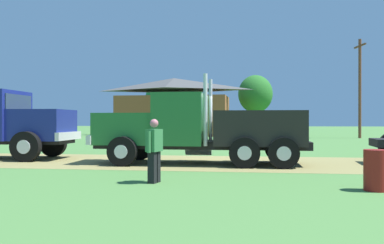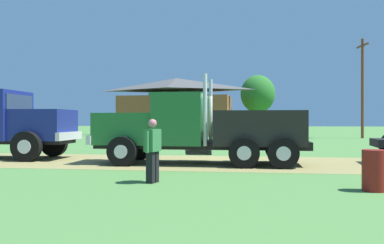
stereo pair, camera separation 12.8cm
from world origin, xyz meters
TOP-DOWN VIEW (x-y plane):
  - ground_plane at (0.00, 0.00)m, footprint 200.00×200.00m
  - dirt_track at (0.00, 0.00)m, footprint 120.00×5.59m
  - truck_foreground_white at (-0.79, -0.51)m, footprint 7.73×2.73m
  - truck_near_right at (-8.93, 0.35)m, footprint 7.00×2.92m
  - visitor_by_barrel at (-1.42, -5.18)m, footprint 0.37×0.66m
  - steel_barrel at (3.74, -5.65)m, footprint 0.53×0.53m
  - shed_building at (-6.98, 27.64)m, footprint 12.04×6.32m
  - utility_pole_near at (10.74, 23.00)m, footprint 0.51×2.19m
  - tree_left at (-10.68, 39.10)m, footprint 4.62×4.62m
  - tree_mid at (1.64, 30.86)m, footprint 3.81×3.81m

SIDE VIEW (x-z plane):
  - ground_plane at x=0.00m, z-range 0.00..0.00m
  - dirt_track at x=0.00m, z-range 0.00..0.01m
  - steel_barrel at x=3.74m, z-range 0.00..0.92m
  - visitor_by_barrel at x=-1.42m, z-range 0.07..1.67m
  - truck_foreground_white at x=-0.79m, z-range -0.33..2.82m
  - truck_near_right at x=-8.93m, z-range -0.56..3.26m
  - shed_building at x=-6.98m, z-range -0.11..5.98m
  - tree_left at x=-10.68m, z-range 0.95..7.95m
  - tree_mid at x=1.64m, z-range 1.19..7.82m
  - utility_pole_near at x=10.74m, z-range 0.26..9.09m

